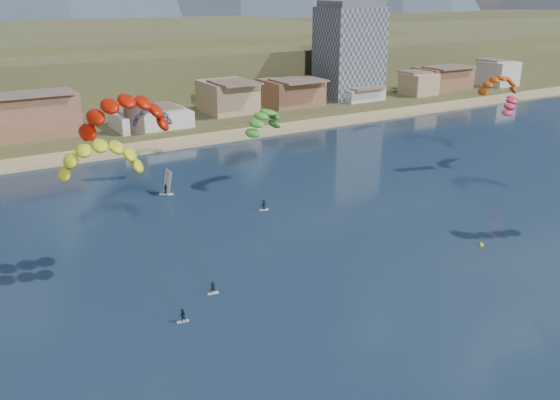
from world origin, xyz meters
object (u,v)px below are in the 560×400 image
at_px(buoy, 481,245).
at_px(kitesurfer_yellow, 100,153).
at_px(watchtower, 135,117).
at_px(kitesurfer_red, 125,108).
at_px(windsurfer, 166,187).
at_px(apartment_tower, 350,51).
at_px(kitesurfer_green, 264,118).

bearing_deg(buoy, kitesurfer_yellow, 162.21).
xyz_separation_m(watchtower, kitesurfer_yellow, (-27.50, -75.65, 12.18)).
bearing_deg(kitesurfer_red, windsurfer, 63.02).
xyz_separation_m(apartment_tower, kitesurfer_red, (-103.56, -88.43, 5.76)).
relative_size(watchtower, windsurfer, 1.79).
bearing_deg(kitesurfer_yellow, kitesurfer_green, 34.74).
relative_size(kitesurfer_red, kitesurfer_yellow, 1.18).
xyz_separation_m(apartment_tower, watchtower, (-80.00, -14.00, -11.45)).
bearing_deg(windsurfer, kitesurfer_green, -13.18).
distance_m(kitesurfer_red, kitesurfer_green, 44.10).
distance_m(apartment_tower, kitesurfer_yellow, 139.98).
distance_m(kitesurfer_yellow, kitesurfer_green, 47.16).
bearing_deg(kitesurfer_red, apartment_tower, 40.49).
distance_m(watchtower, kitesurfer_red, 79.94).
relative_size(apartment_tower, buoy, 44.59).
distance_m(apartment_tower, watchtower, 82.02).
bearing_deg(kitesurfer_green, kitesurfer_red, -143.60).
xyz_separation_m(windsurfer, buoy, (33.67, -48.24, -1.40)).
bearing_deg(kitesurfer_green, buoy, -71.82).
height_order(kitesurfer_green, windsurfer, kitesurfer_green).
xyz_separation_m(watchtower, kitesurfer_red, (-23.56, -74.43, 17.21)).
height_order(watchtower, kitesurfer_green, kitesurfer_green).
distance_m(kitesurfer_red, windsurfer, 40.29).
bearing_deg(kitesurfer_red, buoy, -20.38).
xyz_separation_m(apartment_tower, kitesurfer_yellow, (-107.50, -89.65, 0.73)).
relative_size(windsurfer, buoy, 6.70).
xyz_separation_m(kitesurfer_red, kitesurfer_yellow, (-3.95, -1.22, -5.03)).
bearing_deg(watchtower, windsurfer, -100.54).
bearing_deg(buoy, windsurfer, 124.92).
xyz_separation_m(apartment_tower, kitesurfer_green, (-68.94, -62.91, -3.99)).
height_order(kitesurfer_red, kitesurfer_yellow, kitesurfer_red).
bearing_deg(kitesurfer_green, watchtower, 102.74).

